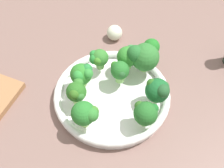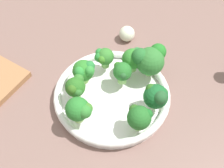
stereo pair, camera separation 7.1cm
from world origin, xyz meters
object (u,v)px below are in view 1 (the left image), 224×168
broccoli_floret_4 (120,71)px  garlic_bulb (115,33)px  broccoli_floret_8 (145,55)px  broccoli_floret_3 (99,58)px  broccoli_floret_2 (158,90)px  bowl (112,96)px  broccoli_floret_0 (77,92)px  broccoli_floret_6 (146,113)px  broccoli_floret_7 (128,56)px  broccoli_floret_1 (86,114)px  broccoli_floret_5 (82,75)px

broccoli_floret_4 → garlic_bulb: (2.20, -17.45, -4.46)cm
broccoli_floret_4 → broccoli_floret_8: broccoli_floret_8 is taller
broccoli_floret_3 → broccoli_floret_2: bearing=147.3°
bowl → broccoli_floret_4: (-1.57, -3.59, 5.01)cm
broccoli_floret_8 → garlic_bulb: 16.18cm
broccoli_floret_0 → broccoli_floret_2: bearing=-175.1°
bowl → broccoli_floret_6: size_ratio=4.63×
broccoli_floret_0 → broccoli_floret_2: size_ratio=0.91×
broccoli_floret_3 → broccoli_floret_8: size_ratio=0.70×
garlic_bulb → broccoli_floret_7: bearing=107.0°
broccoli_floret_1 → garlic_bulb: broccoli_floret_1 is taller
broccoli_floret_6 → garlic_bulb: (8.16, -28.50, -4.28)cm
broccoli_floret_0 → broccoli_floret_2: 17.80cm
broccoli_floret_1 → broccoli_floret_3: size_ratio=1.21×
broccoli_floret_7 → broccoli_floret_0: bearing=45.9°
broccoli_floret_6 → broccoli_floret_7: 16.10cm
bowl → broccoli_floret_5: broccoli_floret_5 is taller
broccoli_floret_1 → broccoli_floret_4: size_ratio=1.14×
broccoli_floret_1 → broccoli_floret_0: bearing=-64.9°
bowl → broccoli_floret_0: bearing=22.5°
broccoli_floret_0 → broccoli_floret_4: size_ratio=1.00×
broccoli_floret_1 → broccoli_floret_8: size_ratio=0.85×
broccoli_floret_0 → broccoli_floret_4: (-9.11, -6.71, -0.11)cm
broccoli_floret_2 → broccoli_floret_5: broccoli_floret_2 is taller
broccoli_floret_0 → broccoli_floret_6: bearing=164.0°
broccoli_floret_4 → broccoli_floret_6: bearing=118.3°
broccoli_floret_3 → garlic_bulb: size_ratio=1.27×
garlic_bulb → broccoli_floret_1: bearing=82.0°
broccoli_floret_8 → broccoli_floret_5: bearing=24.4°
broccoli_floret_8 → garlic_bulb: bearing=-58.5°
broccoli_floret_5 → garlic_bulb: broccoli_floret_5 is taller
broccoli_floret_2 → broccoli_floret_6: broccoli_floret_2 is taller
broccoli_floret_2 → broccoli_floret_8: bearing=-73.4°
broccoli_floret_1 → broccoli_floret_4: bearing=-117.2°
broccoli_floret_1 → garlic_bulb: (-4.21, -29.92, -5.00)cm
broccoli_floret_7 → broccoli_floret_1: bearing=64.3°
broccoli_floret_0 → broccoli_floret_7: broccoli_floret_7 is taller
broccoli_floret_6 → broccoli_floret_7: (4.21, -15.54, 0.39)cm
broccoli_floret_1 → broccoli_floret_2: bearing=-154.1°
broccoli_floret_4 → broccoli_floret_8: 7.36cm
broccoli_floret_4 → broccoli_floret_5: bearing=13.1°
broccoli_floret_1 → broccoli_floret_2: 16.71cm
broccoli_floret_8 → broccoli_floret_3: bearing=3.9°
bowl → broccoli_floret_1: 11.55cm
broccoli_floret_3 → broccoli_floret_6: size_ratio=0.92×
broccoli_floret_8 → garlic_bulb: size_ratio=1.81×
broccoli_floret_0 → broccoli_floret_4: 11.32cm
broccoli_floret_0 → broccoli_floret_3: broccoli_floret_0 is taller
broccoli_floret_0 → broccoli_floret_6: size_ratio=0.99×
broccoli_floret_2 → broccoli_floret_5: (17.16, -3.19, 0.22)cm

